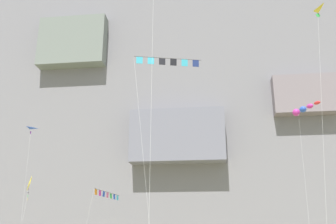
{
  "coord_description": "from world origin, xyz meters",
  "views": [
    {
      "loc": [
        5.46,
        -14.24,
        3.33
      ],
      "look_at": [
        1.6,
        18.38,
        14.33
      ],
      "focal_mm": 40.63,
      "sensor_mm": 36.0,
      "label": 1
    }
  ],
  "objects": [
    {
      "name": "kite_windsock_low_left",
      "position": [
        15.92,
        28.41,
        17.38
      ],
      "size": [
        3.29,
        5.22,
        17.79
      ],
      "color": "#CC3399",
      "rests_on": "ground"
    },
    {
      "name": "kite_delta_near_cliff",
      "position": [
        -19.77,
        34.34,
        16.84
      ],
      "size": [
        2.76,
        3.9,
        17.62
      ],
      "color": "blue",
      "rests_on": "ground"
    },
    {
      "name": "kite_diamond_high_left",
      "position": [
        -16.89,
        30.17,
        9.51
      ],
      "size": [
        1.48,
        3.95,
        10.71
      ],
      "color": "yellow",
      "rests_on": "ground"
    },
    {
      "name": "kite_banner_mid_left",
      "position": [
        -5.2,
        23.49,
        7.38
      ],
      "size": [
        1.97,
        6.79,
        7.82
      ],
      "color": "black",
      "rests_on": "ground"
    },
    {
      "name": "cliff_face",
      "position": [
        -0.01,
        59.69,
        33.91
      ],
      "size": [
        180.0,
        30.01,
        67.87
      ],
      "color": "gray",
      "rests_on": "ground"
    },
    {
      "name": "kite_delta_far_right",
      "position": [
        14.85,
        16.31,
        21.2
      ],
      "size": [
        2.76,
        3.0,
        22.46
      ],
      "color": "yellow",
      "rests_on": "ground"
    },
    {
      "name": "kite_banner_high_center",
      "position": [
        1.8,
        15.98,
        17.86
      ],
      "size": [
        5.88,
        4.38,
        18.62
      ],
      "color": "black",
      "rests_on": "ground"
    }
  ]
}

